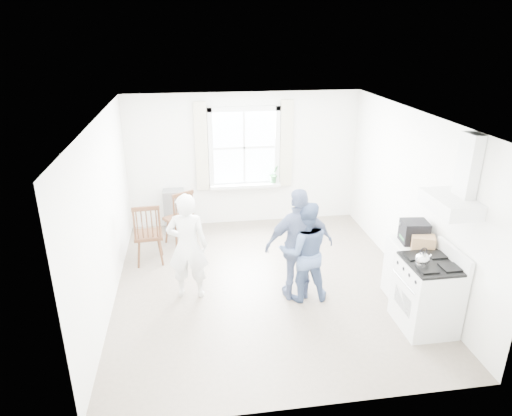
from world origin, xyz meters
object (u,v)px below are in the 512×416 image
Objects in this scene: person_left at (188,246)px; person_mid at (304,251)px; windsor_chair_a at (182,212)px; gas_stove at (427,294)px; windsor_chair_b at (148,228)px; person_right at (299,245)px; low_cabinet at (407,270)px; stereo_stack at (414,232)px.

person_mid is (1.63, -0.30, -0.05)m from person_left.
person_left is 1.07× the size of person_mid.
gas_stove is at bearing -42.80° from windsor_chair_a.
windsor_chair_a is 0.97× the size of windsor_chair_b.
person_right is (-0.07, 0.03, 0.09)m from person_mid.
low_cabinet is 2.33× the size of stereo_stack.
windsor_chair_b is 1.23m from person_left.
gas_stove is 0.74× the size of person_mid.
windsor_chair_a is at bearing 137.20° from gas_stove.
person_left is at bearing -12.17° from person_right.
windsor_chair_a is 0.87m from windsor_chair_b.
windsor_chair_a is (-3.15, 2.92, 0.16)m from gas_stove.
low_cabinet is 0.86× the size of windsor_chair_a.
windsor_chair_a is at bearing 50.75° from windsor_chair_b.
low_cabinet is 3.92m from windsor_chair_a.
gas_stove is 4.34m from windsor_chair_b.
windsor_chair_b is at bearing -28.76° from person_mid.
low_cabinet is at bearing 177.94° from person_left.
windsor_chair_a is at bearing -79.58° from person_left.
person_right is at bearing 171.30° from low_cabinet.
windsor_chair_b is (-3.77, 1.55, 0.21)m from low_cabinet.
person_mid is (-1.51, 0.22, -0.30)m from stereo_stack.
person_right reaches higher than person_mid.
person_left reaches higher than windsor_chair_a.
low_cabinet is 4.08m from windsor_chair_b.
person_left is (-3.14, 0.53, -0.25)m from stereo_stack.
gas_stove is at bearing -96.95° from stereo_stack.
person_left is (0.10, -1.71, 0.16)m from windsor_chair_a.
stereo_stack is (0.08, 0.68, 0.57)m from gas_stove.
gas_stove is 0.67× the size of person_right.
person_right is (1.57, -0.27, 0.04)m from person_left.
person_mid is (-1.42, 0.91, 0.27)m from gas_stove.
windsor_chair_b is at bearing -51.01° from person_left.
person_right is at bearing 170.81° from stereo_stack.
person_mid is (-1.49, 0.21, 0.30)m from low_cabinet.
stereo_stack reaches higher than gas_stove.
low_cabinet is at bearing -22.34° from windsor_chair_b.
gas_stove reaches higher than windsor_chair_a.
windsor_chair_b is at bearing 148.71° from gas_stove.
windsor_chair_b is 0.68× the size of person_left.
stereo_stack reaches higher than windsor_chair_b.
person_mid is at bearing -30.53° from windsor_chair_b.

